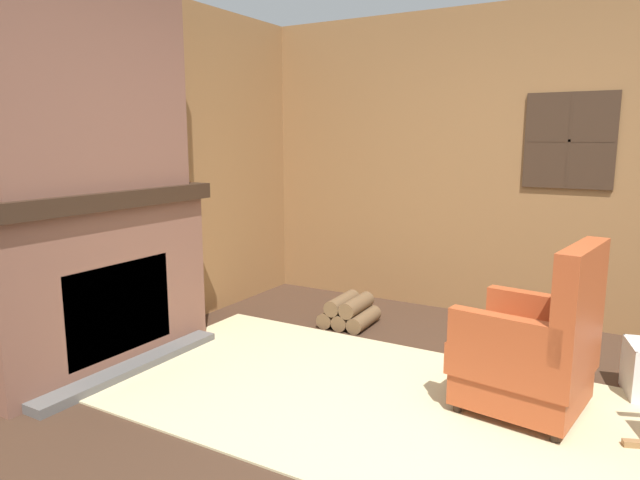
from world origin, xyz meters
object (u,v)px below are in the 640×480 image
Objects in this scene: firewood_stack at (349,312)px; storage_case at (160,174)px; oil_lamp_vase at (0,184)px; armchair at (532,352)px.

firewood_stack is 2.01× the size of storage_case.
storage_case is at bearing 89.99° from oil_lamp_vase.
armchair is at bearing -28.31° from firewood_stack.
storage_case is at bearing -137.81° from firewood_stack.
storage_case is (-2.66, -0.13, 0.90)m from armchair.
oil_lamp_vase reaches higher than storage_case.
oil_lamp_vase is 1.21m from storage_case.
firewood_stack is 2.70m from oil_lamp_vase.
oil_lamp_vase is (-1.08, -2.18, 1.16)m from firewood_stack.
armchair is 3.11m from oil_lamp_vase.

